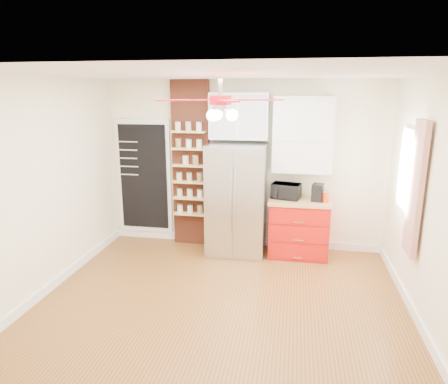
% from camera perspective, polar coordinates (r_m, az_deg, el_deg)
% --- Properties ---
extents(floor, '(4.50, 4.50, 0.00)m').
position_cam_1_polar(floor, '(5.09, -0.45, -15.52)').
color(floor, brown).
rests_on(floor, ground).
extents(ceiling, '(4.50, 4.50, 0.00)m').
position_cam_1_polar(ceiling, '(4.42, -0.52, 16.52)').
color(ceiling, white).
rests_on(ceiling, wall_back).
extents(wall_back, '(4.50, 0.02, 2.70)m').
position_cam_1_polar(wall_back, '(6.50, 2.79, 3.83)').
color(wall_back, '#FFF9CD').
rests_on(wall_back, floor).
extents(wall_front, '(4.50, 0.02, 2.70)m').
position_cam_1_polar(wall_front, '(2.74, -8.39, -11.34)').
color(wall_front, '#FFF9CD').
rests_on(wall_front, floor).
extents(wall_left, '(0.02, 4.00, 2.70)m').
position_cam_1_polar(wall_left, '(5.44, -24.46, 0.48)').
color(wall_left, '#FFF9CD').
rests_on(wall_left, floor).
extents(wall_right, '(0.02, 4.00, 2.70)m').
position_cam_1_polar(wall_right, '(4.72, 27.50, -1.84)').
color(wall_right, '#FFF9CD').
rests_on(wall_right, floor).
extents(chalkboard, '(0.95, 0.05, 1.95)m').
position_cam_1_polar(chalkboard, '(6.93, -11.36, 2.12)').
color(chalkboard, white).
rests_on(chalkboard, wall_back).
extents(brick_pillar, '(0.60, 0.16, 2.70)m').
position_cam_1_polar(brick_pillar, '(6.58, -4.68, 3.93)').
color(brick_pillar, brown).
rests_on(brick_pillar, floor).
extents(fridge, '(0.90, 0.70, 1.75)m').
position_cam_1_polar(fridge, '(6.25, 1.84, -1.05)').
color(fridge, silver).
rests_on(fridge, floor).
extents(upper_glass_cabinet, '(0.90, 0.35, 0.70)m').
position_cam_1_polar(upper_glass_cabinet, '(6.23, 2.20, 10.80)').
color(upper_glass_cabinet, white).
rests_on(upper_glass_cabinet, wall_back).
extents(red_cabinet, '(0.94, 0.64, 0.90)m').
position_cam_1_polar(red_cabinet, '(6.36, 10.58, -5.00)').
color(red_cabinet, '#B9120C').
rests_on(red_cabinet, floor).
extents(upper_shelf_unit, '(0.90, 0.30, 1.15)m').
position_cam_1_polar(upper_shelf_unit, '(6.22, 11.18, 8.00)').
color(upper_shelf_unit, white).
rests_on(upper_shelf_unit, wall_back).
extents(window, '(0.04, 0.75, 1.05)m').
position_cam_1_polar(window, '(5.51, 24.88, 2.73)').
color(window, white).
rests_on(window, wall_right).
extents(curtain, '(0.06, 0.40, 1.55)m').
position_cam_1_polar(curtain, '(5.00, 25.73, 0.39)').
color(curtain, '#B22717').
rests_on(curtain, wall_right).
extents(ceiling_fan, '(1.40, 1.40, 0.44)m').
position_cam_1_polar(ceiling_fan, '(4.41, -0.51, 12.93)').
color(ceiling_fan, silver).
rests_on(ceiling_fan, ceiling).
extents(toaster_oven, '(0.48, 0.37, 0.24)m').
position_cam_1_polar(toaster_oven, '(6.25, 8.85, 0.14)').
color(toaster_oven, black).
rests_on(toaster_oven, red_cabinet).
extents(coffee_maker, '(0.20, 0.25, 0.26)m').
position_cam_1_polar(coffee_maker, '(6.21, 13.23, -0.06)').
color(coffee_maker, black).
rests_on(coffee_maker, red_cabinet).
extents(canister_left, '(0.10, 0.10, 0.16)m').
position_cam_1_polar(canister_left, '(6.17, 14.24, -0.71)').
color(canister_left, red).
rests_on(canister_left, red_cabinet).
extents(canister_right, '(0.14, 0.14, 0.14)m').
position_cam_1_polar(canister_right, '(6.30, 14.16, -0.47)').
color(canister_right, red).
rests_on(canister_right, red_cabinet).
extents(pantry_jar_oats, '(0.10, 0.10, 0.14)m').
position_cam_1_polar(pantry_jar_oats, '(6.47, -5.51, 4.55)').
color(pantry_jar_oats, beige).
rests_on(pantry_jar_oats, brick_pillar).
extents(pantry_jar_beans, '(0.12, 0.12, 0.14)m').
position_cam_1_polar(pantry_jar_beans, '(6.40, -4.06, 4.50)').
color(pantry_jar_beans, olive).
rests_on(pantry_jar_beans, brick_pillar).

